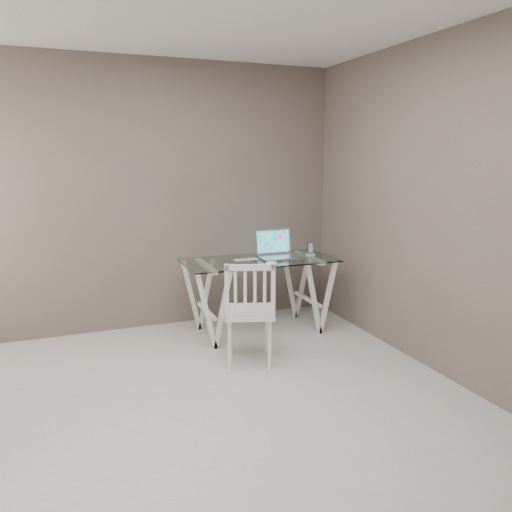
{
  "coord_description": "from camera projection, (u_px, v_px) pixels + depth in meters",
  "views": [
    {
      "loc": [
        -0.8,
        -2.83,
        1.76
      ],
      "look_at": [
        0.84,
        1.37,
        0.85
      ],
      "focal_mm": 35.0,
      "sensor_mm": 36.0,
      "label": 1
    }
  ],
  "objects": [
    {
      "name": "room",
      "position": [
        196.0,
        163.0,
        2.87
      ],
      "size": [
        4.5,
        4.52,
        2.71
      ],
      "color": "#B6B4AE",
      "rests_on": "ground"
    },
    {
      "name": "laptop",
      "position": [
        276.0,
        251.0,
        5.06
      ],
      "size": [
        0.39,
        0.32,
        0.28
      ],
      "color": "silver",
      "rests_on": "desk"
    },
    {
      "name": "desk",
      "position": [
        259.0,
        295.0,
        5.01
      ],
      "size": [
        1.5,
        0.7,
        0.75
      ],
      "color": "silver",
      "rests_on": "ground"
    },
    {
      "name": "mouse",
      "position": [
        271.0,
        263.0,
        4.69
      ],
      "size": [
        0.12,
        0.07,
        0.04
      ],
      "primitive_type": "ellipsoid",
      "color": "white",
      "rests_on": "desk"
    },
    {
      "name": "phone_dock",
      "position": [
        311.0,
        252.0,
        5.17
      ],
      "size": [
        0.07,
        0.07,
        0.13
      ],
      "color": "white",
      "rests_on": "desk"
    },
    {
      "name": "keyboard",
      "position": [
        246.0,
        260.0,
        4.92
      ],
      "size": [
        0.25,
        0.11,
        0.01
      ],
      "primitive_type": "cube",
      "color": "silver",
      "rests_on": "desk"
    },
    {
      "name": "chair",
      "position": [
        249.0,
        308.0,
        4.18
      ],
      "size": [
        0.52,
        0.52,
        0.91
      ],
      "rotation": [
        0.0,
        0.0,
        -0.32
      ],
      "color": "white",
      "rests_on": "ground"
    }
  ]
}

